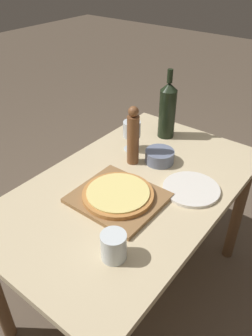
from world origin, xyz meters
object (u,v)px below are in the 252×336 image
(pepper_mill, at_px, (133,137))
(wine_bottle, at_px, (167,110))
(wine_glass, at_px, (132,130))
(small_bowl, at_px, (160,156))
(pizza, at_px, (118,194))

(pepper_mill, bearing_deg, wine_bottle, 92.64)
(wine_bottle, distance_m, pepper_mill, 0.31)
(wine_bottle, distance_m, wine_glass, 0.24)
(small_bowl, bearing_deg, pepper_mill, -141.59)
(pizza, bearing_deg, small_bowl, 93.53)
(pizza, relative_size, wine_glass, 1.88)
(wine_bottle, relative_size, wine_glass, 2.36)
(pizza, relative_size, pepper_mill, 1.02)
(pepper_mill, distance_m, small_bowl, 0.16)
(pizza, distance_m, small_bowl, 0.34)
(pizza, xyz_separation_m, wine_bottle, (-0.13, 0.57, 0.12))
(pepper_mill, bearing_deg, wine_glass, 129.68)
(wine_bottle, height_order, pepper_mill, wine_bottle)
(pizza, xyz_separation_m, wine_glass, (-0.19, 0.35, 0.08))
(small_bowl, bearing_deg, wine_bottle, 115.72)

